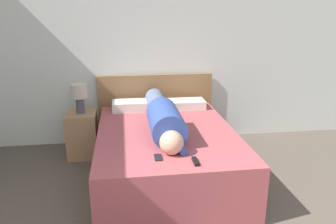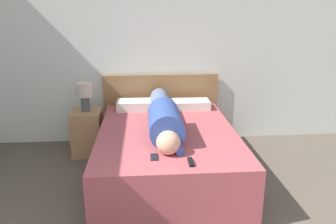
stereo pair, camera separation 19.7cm
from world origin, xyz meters
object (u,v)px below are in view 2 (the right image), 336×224
at_px(pillow_near_headboard, 141,105).
at_px(cell_phone, 154,157).
at_px(nightstand, 87,132).
at_px(table_lamp, 84,93).
at_px(pillow_second, 187,104).
at_px(bed, 167,154).
at_px(tv_remote, 191,162).
at_px(person_lying, 164,117).

distance_m(pillow_near_headboard, cell_phone, 1.48).
height_order(nightstand, table_lamp, table_lamp).
bearing_deg(table_lamp, cell_phone, -59.76).
distance_m(table_lamp, pillow_second, 1.31).
distance_m(bed, tv_remote, 0.88).
bearing_deg(cell_phone, pillow_second, 71.94).
height_order(table_lamp, person_lying, table_lamp).
xyz_separation_m(pillow_second, tv_remote, (-0.18, -1.61, -0.04)).
distance_m(nightstand, cell_phone, 1.64).
relative_size(nightstand, table_lamp, 1.58).
relative_size(bed, pillow_near_headboard, 3.26).
relative_size(table_lamp, pillow_near_headboard, 0.59).
relative_size(pillow_near_headboard, cell_phone, 4.74).
bearing_deg(nightstand, tv_remote, -53.86).
relative_size(pillow_near_headboard, tv_remote, 4.11).
relative_size(bed, nightstand, 3.51).
bearing_deg(bed, tv_remote, -80.19).
relative_size(table_lamp, pillow_second, 0.62).
distance_m(table_lamp, cell_phone, 1.64).
height_order(bed, tv_remote, tv_remote).
distance_m(pillow_second, tv_remote, 1.62).
bearing_deg(nightstand, bed, -36.08).
bearing_deg(tv_remote, pillow_near_headboard, 104.67).
bearing_deg(nightstand, table_lamp, 90.00).
relative_size(bed, tv_remote, 13.40).
bearing_deg(table_lamp, tv_remote, -53.86).
distance_m(nightstand, pillow_near_headboard, 0.78).
bearing_deg(pillow_near_headboard, pillow_second, -0.00).
distance_m(bed, cell_phone, 0.76).
distance_m(bed, pillow_near_headboard, 0.90).
height_order(pillow_near_headboard, tv_remote, pillow_near_headboard).
xyz_separation_m(bed, cell_phone, (-0.16, -0.69, 0.28)).
relative_size(table_lamp, cell_phone, 2.80).
bearing_deg(table_lamp, nightstand, -90.00).
xyz_separation_m(bed, table_lamp, (-0.98, 0.71, 0.53)).
distance_m(nightstand, pillow_second, 1.34).
xyz_separation_m(person_lying, tv_remote, (0.17, -0.84, -0.13)).
distance_m(table_lamp, tv_remote, 1.91).
bearing_deg(person_lying, cell_phone, -100.48).
height_order(table_lamp, pillow_near_headboard, table_lamp).
bearing_deg(person_lying, table_lamp, 143.78).
height_order(nightstand, tv_remote, tv_remote).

